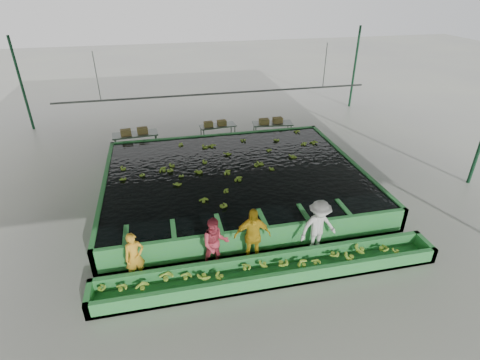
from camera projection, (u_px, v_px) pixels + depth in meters
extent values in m
plane|color=gray|center=(243.00, 210.00, 13.85)|extent=(80.00, 80.00, 0.00)
cube|color=gray|center=(244.00, 73.00, 11.44)|extent=(20.00, 22.00, 0.04)
cube|color=black|center=(235.00, 171.00, 14.72)|extent=(9.70, 7.70, 0.00)
cylinder|color=#59605B|center=(218.00, 94.00, 16.69)|extent=(0.08, 0.08, 14.00)
cylinder|color=#59605B|center=(97.00, 77.00, 15.26)|extent=(0.04, 0.04, 2.00)
cylinder|color=#59605B|center=(325.00, 66.00, 17.16)|extent=(0.04, 0.04, 2.00)
imported|color=gold|center=(135.00, 257.00, 10.37)|extent=(0.65, 0.54, 1.53)
imported|color=#C13748|center=(215.00, 244.00, 10.77)|extent=(0.83, 0.65, 1.68)
imported|color=gold|center=(252.00, 236.00, 10.93)|extent=(1.13, 0.55, 1.87)
imported|color=silver|center=(318.00, 227.00, 11.33)|extent=(1.27, 0.82, 1.85)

